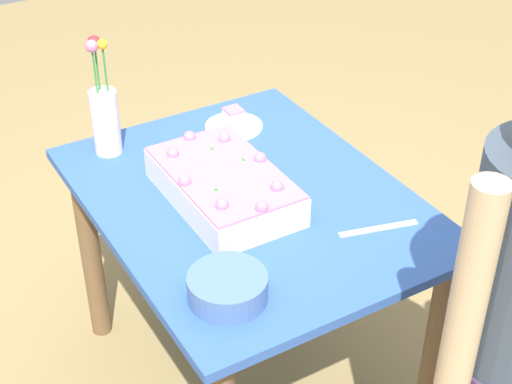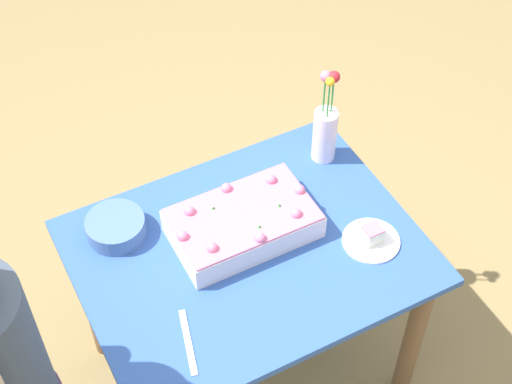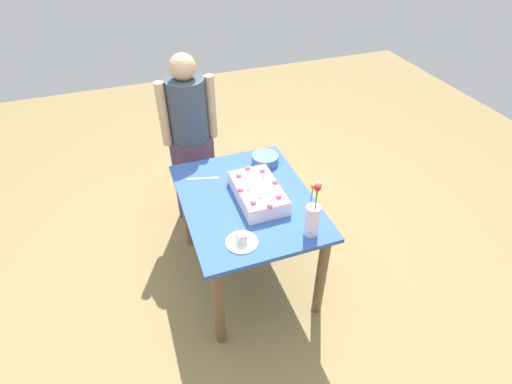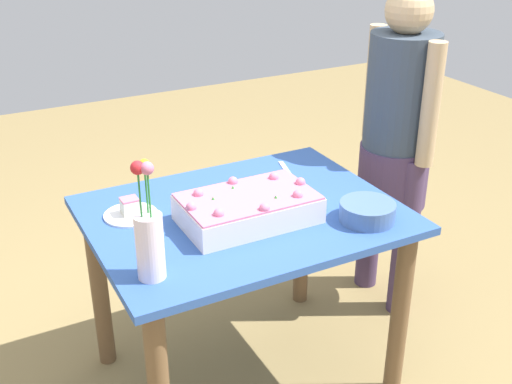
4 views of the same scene
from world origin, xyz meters
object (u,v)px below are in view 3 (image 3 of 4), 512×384
sheet_cake (258,192)px  fruit_bowl (265,159)px  flower_vase (312,217)px  serving_plate_with_slice (242,241)px  cake_knife (203,178)px  person_standing (190,132)px

sheet_cake → fruit_bowl: bearing=152.8°
sheet_cake → fruit_bowl: (-0.38, 0.19, -0.02)m
sheet_cake → fruit_bowl: 0.42m
flower_vase → fruit_bowl: bearing=179.6°
serving_plate_with_slice → flower_vase: (0.07, 0.42, 0.11)m
sheet_cake → flower_vase: bearing=23.8°
cake_knife → flower_vase: (0.77, 0.49, 0.13)m
cake_knife → flower_vase: flower_vase is taller
flower_vase → person_standing: size_ratio=0.26×
serving_plate_with_slice → fruit_bowl: bearing=150.0°
sheet_cake → flower_vase: (0.43, 0.19, 0.08)m
serving_plate_with_slice → cake_knife: bearing=-174.4°
serving_plate_with_slice → flower_vase: bearing=81.1°
sheet_cake → serving_plate_with_slice: 0.43m
cake_knife → person_standing: person_standing is taller
serving_plate_with_slice → person_standing: size_ratio=0.13×
flower_vase → cake_knife: bearing=-147.5°
serving_plate_with_slice → flower_vase: 0.44m
cake_knife → person_standing: bearing=101.1°
sheet_cake → flower_vase: flower_vase is taller
cake_knife → flower_vase: size_ratio=0.59×
serving_plate_with_slice → cake_knife: 0.70m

